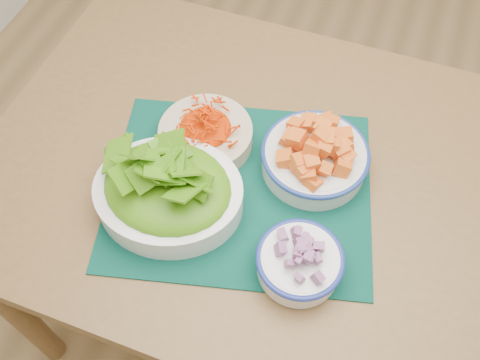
% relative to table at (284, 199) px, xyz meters
% --- Properties ---
extents(ground, '(4.00, 4.00, 0.00)m').
position_rel_table_xyz_m(ground, '(0.22, 0.26, -0.66)').
color(ground, '#AB8652').
rests_on(ground, ground).
extents(table, '(1.25, 0.84, 0.75)m').
position_rel_table_xyz_m(table, '(0.00, 0.00, 0.00)').
color(table, brown).
rests_on(table, ground).
extents(placemat, '(0.59, 0.53, 0.00)m').
position_rel_table_xyz_m(placemat, '(-0.08, -0.06, 0.10)').
color(placemat, black).
rests_on(placemat, table).
extents(carrot_bowl, '(0.25, 0.25, 0.07)m').
position_rel_table_xyz_m(carrot_bowl, '(-0.18, 0.02, 0.13)').
color(carrot_bowl, beige).
rests_on(carrot_bowl, placemat).
extents(squash_bowl, '(0.26, 0.26, 0.11)m').
position_rel_table_xyz_m(squash_bowl, '(0.04, 0.03, 0.15)').
color(squash_bowl, silver).
rests_on(squash_bowl, placemat).
extents(lettuce_bowl, '(0.32, 0.29, 0.13)m').
position_rel_table_xyz_m(lettuce_bowl, '(-0.19, -0.14, 0.16)').
color(lettuce_bowl, white).
rests_on(lettuce_bowl, placemat).
extents(onion_bowl, '(0.18, 0.18, 0.08)m').
position_rel_table_xyz_m(onion_bowl, '(0.08, -0.19, 0.14)').
color(onion_bowl, white).
rests_on(onion_bowl, placemat).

